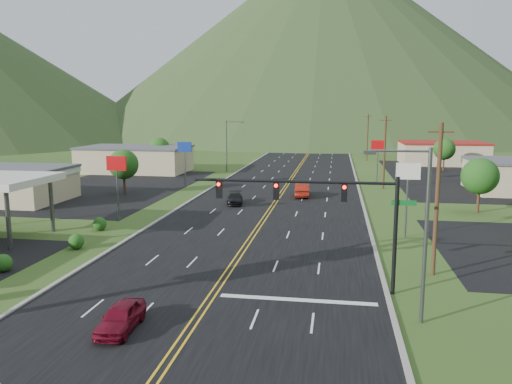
# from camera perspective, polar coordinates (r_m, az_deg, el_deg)

# --- Properties ---
(traffic_signal) EXTENTS (13.10, 0.43, 7.00)m
(traffic_signal) POSITION_cam_1_polar(r_m,az_deg,el_deg) (29.69, 8.06, -1.32)
(traffic_signal) COLOR black
(traffic_signal) RESTS_ON ground
(streetlight_east) EXTENTS (3.28, 0.25, 9.00)m
(streetlight_east) POSITION_cam_1_polar(r_m,az_deg,el_deg) (26.14, 18.22, -3.49)
(streetlight_east) COLOR #59595E
(streetlight_east) RESTS_ON ground
(streetlight_west) EXTENTS (3.28, 0.25, 9.00)m
(streetlight_west) POSITION_cam_1_polar(r_m,az_deg,el_deg) (87.39, -3.18, 5.66)
(streetlight_west) COLOR #59595E
(streetlight_west) RESTS_ON ground
(building_west_mid) EXTENTS (14.40, 10.40, 4.10)m
(building_west_mid) POSITION_cam_1_polar(r_m,az_deg,el_deg) (66.50, -26.82, 0.98)
(building_west_mid) COLOR #CAB58C
(building_west_mid) RESTS_ON ground
(building_west_far) EXTENTS (18.40, 11.40, 4.50)m
(building_west_far) POSITION_cam_1_polar(r_m,az_deg,el_deg) (90.65, -13.59, 3.69)
(building_west_far) COLOR #CAB58C
(building_west_far) RESTS_ON ground
(building_east_far) EXTENTS (16.40, 12.40, 4.50)m
(building_east_far) POSITION_cam_1_polar(r_m,az_deg,el_deg) (107.61, 20.47, 4.22)
(building_east_far) COLOR #CAB58C
(building_east_far) RESTS_ON ground
(pole_sign_west_a) EXTENTS (2.00, 0.18, 6.40)m
(pole_sign_west_a) POSITION_cam_1_polar(r_m,az_deg,el_deg) (50.15, -15.64, 2.45)
(pole_sign_west_a) COLOR #59595E
(pole_sign_west_a) RESTS_ON ground
(pole_sign_west_b) EXTENTS (2.00, 0.18, 6.40)m
(pole_sign_west_b) POSITION_cam_1_polar(r_m,az_deg,el_deg) (70.62, -8.16, 4.60)
(pole_sign_west_b) COLOR #59595E
(pole_sign_west_b) RESTS_ON ground
(pole_sign_east_a) EXTENTS (2.00, 0.18, 6.40)m
(pole_sign_east_a) POSITION_cam_1_polar(r_m,az_deg,el_deg) (43.98, 16.96, 1.46)
(pole_sign_east_a) COLOR #59595E
(pole_sign_east_a) RESTS_ON ground
(pole_sign_east_b) EXTENTS (2.00, 0.18, 6.40)m
(pole_sign_east_b) POSITION_cam_1_polar(r_m,az_deg,el_deg) (75.65, 13.76, 4.74)
(pole_sign_east_b) COLOR #59595E
(pole_sign_east_b) RESTS_ON ground
(tree_west_a) EXTENTS (3.84, 3.84, 5.82)m
(tree_west_a) POSITION_cam_1_polar(r_m,az_deg,el_deg) (66.32, -14.91, 3.07)
(tree_west_a) COLOR #382314
(tree_west_a) RESTS_ON ground
(tree_west_b) EXTENTS (3.84, 3.84, 5.82)m
(tree_west_b) POSITION_cam_1_polar(r_m,az_deg,el_deg) (93.13, -10.97, 4.93)
(tree_west_b) COLOR #382314
(tree_west_b) RESTS_ON ground
(tree_east_a) EXTENTS (3.84, 3.84, 5.82)m
(tree_east_a) POSITION_cam_1_polar(r_m,az_deg,el_deg) (57.61, 24.22, 1.65)
(tree_east_a) COLOR #382314
(tree_east_a) RESTS_ON ground
(tree_east_b) EXTENTS (3.84, 3.84, 5.82)m
(tree_east_b) POSITION_cam_1_polar(r_m,az_deg,el_deg) (95.36, 20.73, 4.60)
(tree_east_b) COLOR #382314
(tree_east_b) RESTS_ON ground
(utility_pole_a) EXTENTS (1.60, 0.28, 10.00)m
(utility_pole_a) POSITION_cam_1_polar(r_m,az_deg,el_deg) (34.29, 20.00, -0.71)
(utility_pole_a) COLOR #382314
(utility_pole_a) RESTS_ON ground
(utility_pole_b) EXTENTS (1.60, 0.28, 10.00)m
(utility_pole_b) POSITION_cam_1_polar(r_m,az_deg,el_deg) (70.72, 14.48, 4.47)
(utility_pole_b) COLOR #382314
(utility_pole_b) RESTS_ON ground
(utility_pole_c) EXTENTS (1.60, 0.28, 10.00)m
(utility_pole_c) POSITION_cam_1_polar(r_m,az_deg,el_deg) (110.53, 12.62, 6.19)
(utility_pole_c) COLOR #382314
(utility_pole_c) RESTS_ON ground
(utility_pole_d) EXTENTS (1.60, 0.28, 10.00)m
(utility_pole_d) POSITION_cam_1_polar(r_m,az_deg,el_deg) (150.44, 11.75, 7.00)
(utility_pole_d) COLOR #382314
(utility_pole_d) RESTS_ON ground
(mountain_n) EXTENTS (220.00, 220.00, 85.00)m
(mountain_n) POSITION_cam_1_polar(r_m,az_deg,el_deg) (237.42, 7.75, 16.94)
(mountain_n) COLOR #233819
(mountain_n) RESTS_ON ground
(car_red_near) EXTENTS (1.71, 3.94, 1.32)m
(car_red_near) POSITION_cam_1_polar(r_m,az_deg,el_deg) (26.20, -15.20, -13.70)
(car_red_near) COLOR maroon
(car_red_near) RESTS_ON ground
(car_dark_mid) EXTENTS (2.45, 4.56, 1.26)m
(car_dark_mid) POSITION_cam_1_polar(r_m,az_deg,el_deg) (57.73, -2.44, -0.79)
(car_dark_mid) COLOR black
(car_dark_mid) RESTS_ON ground
(car_red_far) EXTENTS (2.04, 5.10, 1.65)m
(car_red_far) POSITION_cam_1_polar(r_m,az_deg,el_deg) (62.90, 5.30, 0.20)
(car_red_far) COLOR maroon
(car_red_far) RESTS_ON ground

